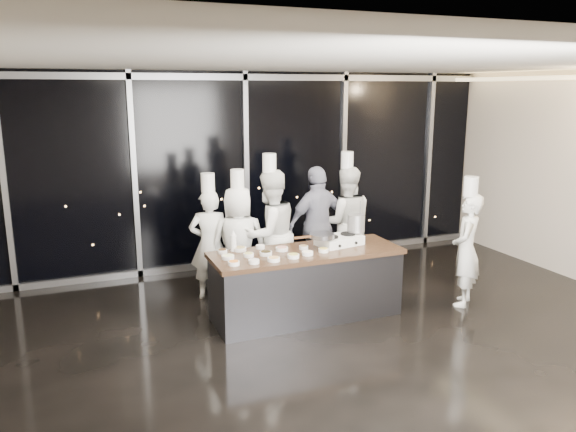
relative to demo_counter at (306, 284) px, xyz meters
name	(u,v)px	position (x,y,z in m)	size (l,w,h in m)	color
ground	(337,345)	(0.00, -0.90, -0.45)	(9.00, 9.00, 0.00)	black
room_shell	(355,152)	(0.18, -0.90, 1.79)	(9.02, 7.02, 3.21)	beige
window_wall	(246,170)	(0.00, 2.53, 1.14)	(8.90, 0.11, 3.20)	black
demo_counter	(306,284)	(0.00, 0.00, 0.00)	(2.46, 0.86, 0.90)	#333337
stove	(339,240)	(0.52, 0.09, 0.51)	(0.64, 0.46, 0.14)	white
frying_pan	(322,236)	(0.23, 0.04, 0.61)	(0.58, 0.37, 0.05)	gray
stock_pot	(356,223)	(0.80, 0.17, 0.70)	(0.23, 0.23, 0.23)	#A7A8AA
prep_bowls	(266,254)	(-0.55, -0.01, 0.47)	(1.35, 0.73, 0.05)	white
squeeze_bottle	(233,241)	(-0.87, 0.34, 0.58)	(0.08, 0.08, 0.27)	white
chef_far_left	(210,243)	(-0.98, 1.16, 0.35)	(0.65, 0.51, 1.79)	white
chef_left	(239,242)	(-0.61, 0.97, 0.37)	(0.88, 0.67, 1.85)	white
chef_center	(270,233)	(-0.16, 0.92, 0.47)	(1.05, 0.92, 2.05)	white
guest	(318,225)	(0.72, 1.21, 0.45)	(1.11, 0.61, 1.80)	#15163A
chef_right	(346,222)	(1.22, 1.27, 0.44)	(1.01, 0.89, 1.99)	white
chef_side	(466,248)	(2.20, -0.40, 0.35)	(0.67, 0.66, 1.79)	white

